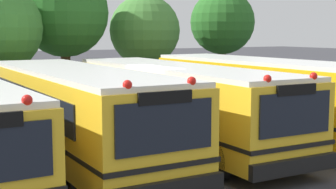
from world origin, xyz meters
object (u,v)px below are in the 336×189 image
at_px(school_bus_2, 176,100).
at_px(tree_3, 61,11).
at_px(tree_4, 143,30).
at_px(tree_5, 224,22).
at_px(school_bus_1, 76,110).
at_px(school_bus_3, 262,93).

relative_size(school_bus_2, tree_3, 1.69).
height_order(tree_4, tree_5, tree_5).
distance_m(tree_3, tree_5, 9.18).
bearing_deg(tree_3, school_bus_2, -86.40).
relative_size(school_bus_1, tree_3, 1.59).
relative_size(tree_3, tree_4, 1.19).
bearing_deg(school_bus_2, school_bus_1, 7.01).
relative_size(school_bus_1, tree_4, 1.90).
distance_m(school_bus_1, school_bus_2, 3.46).
height_order(school_bus_1, tree_4, tree_4).
distance_m(school_bus_3, tree_5, 11.15).
xyz_separation_m(school_bus_2, tree_5, (8.58, 9.16, 2.72)).
bearing_deg(tree_3, tree_4, 3.00).
xyz_separation_m(school_bus_1, school_bus_3, (6.71, 0.08, 0.03)).
distance_m(tree_4, tree_5, 4.82).
xyz_separation_m(school_bus_3, tree_3, (-3.86, 9.68, 3.06)).
distance_m(school_bus_2, school_bus_3, 3.28).
relative_size(school_bus_2, tree_5, 1.87).
bearing_deg(tree_4, tree_3, -177.00).
bearing_deg(tree_4, school_bus_2, -111.52).
bearing_deg(tree_5, school_bus_1, -141.59).
distance_m(school_bus_3, tree_4, 10.17).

